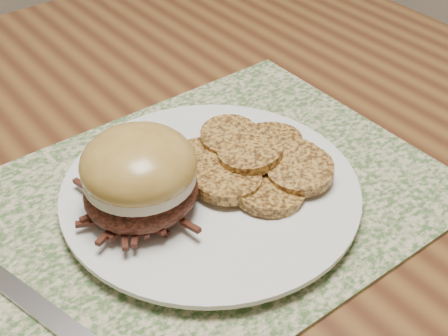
# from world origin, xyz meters

# --- Properties ---
(placemat) EXTENTS (0.45, 0.33, 0.00)m
(placemat) POSITION_xyz_m (0.25, -0.06, 0.75)
(placemat) COLOR #405E30
(placemat) RESTS_ON dining_table
(dinner_plate) EXTENTS (0.26, 0.26, 0.02)m
(dinner_plate) POSITION_xyz_m (0.26, -0.06, 0.76)
(dinner_plate) COLOR white
(dinner_plate) RESTS_ON placemat
(pork_sandwich) EXTENTS (0.13, 0.12, 0.08)m
(pork_sandwich) POSITION_xyz_m (0.20, -0.05, 0.81)
(pork_sandwich) COLOR black
(pork_sandwich) RESTS_ON dinner_plate
(roasted_potatoes) EXTENTS (0.15, 0.16, 0.03)m
(roasted_potatoes) POSITION_xyz_m (0.31, -0.06, 0.78)
(roasted_potatoes) COLOR #AD7A33
(roasted_potatoes) RESTS_ON dinner_plate
(fork) EXTENTS (0.07, 0.20, 0.00)m
(fork) POSITION_xyz_m (0.07, -0.05, 0.76)
(fork) COLOR silver
(fork) RESTS_ON placemat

